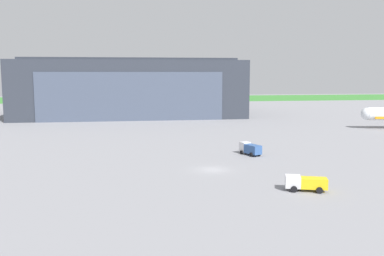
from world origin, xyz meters
The scene contains 5 objects.
ground_plane centered at (0.00, 0.00, 0.00)m, with size 440.00×440.00×0.00m, color gray.
grass_field_strip centered at (0.00, 181.10, 0.04)m, with size 440.00×56.00×0.08m, color #398232.
maintenance_hangar centered at (-12.23, 89.97, 9.65)m, with size 75.79×42.28×20.22m.
baggage_tug centered at (9.10, 10.65, 1.18)m, with size 3.40×4.81×2.20m.
pushback_tractor centered at (9.44, -13.18, 1.07)m, with size 5.47×3.34×1.92m.
Camera 1 is at (-12.30, -62.42, 14.88)m, focal length 39.25 mm.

